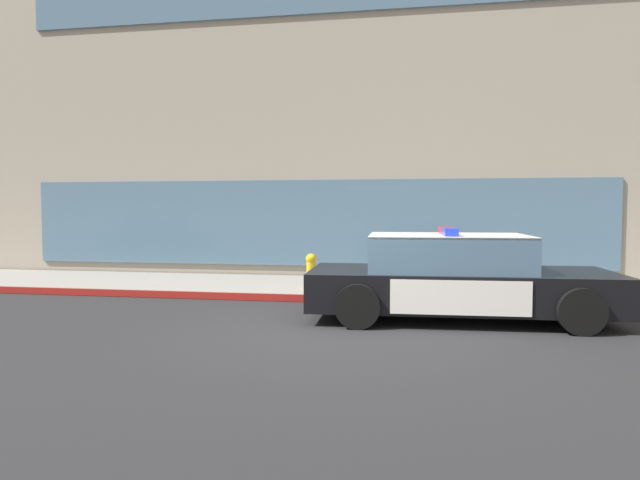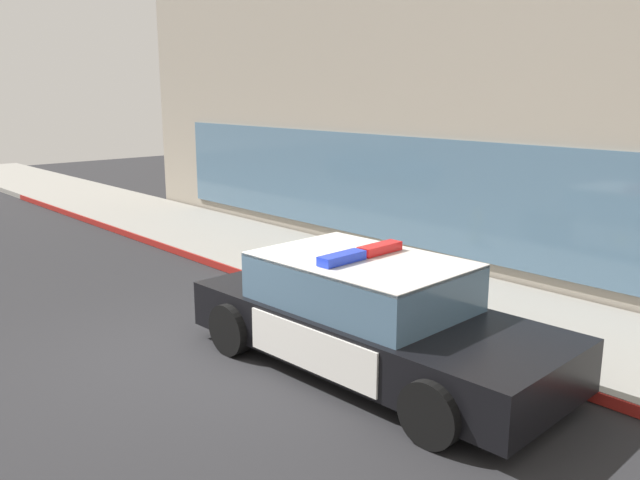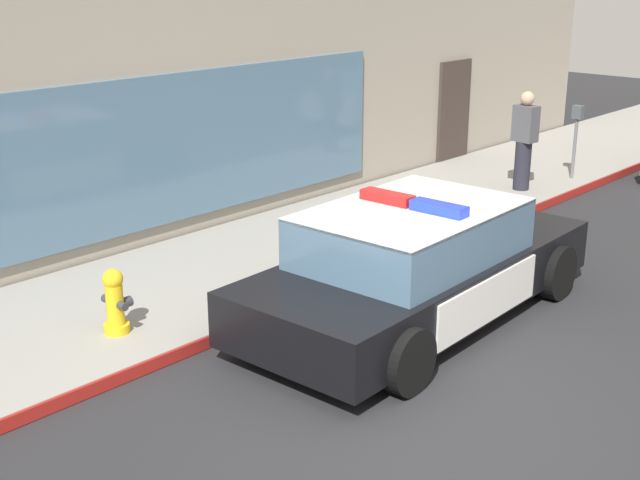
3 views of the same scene
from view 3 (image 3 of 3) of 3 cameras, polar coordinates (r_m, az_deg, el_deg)
ground at (r=8.06m, az=6.52°, el=-11.65°), size 48.00×48.00×0.00m
sidewalk at (r=10.63m, az=-11.15°, el=-3.77°), size 48.00×2.95×0.15m
curb_red_paint at (r=9.55m, az=-5.79°, el=-6.11°), size 28.80×0.04×0.14m
police_cruiser at (r=9.83m, az=6.49°, el=-1.60°), size 4.90×2.28×1.49m
fire_hydrant at (r=9.44m, az=-13.50°, el=-4.04°), size 0.34×0.39×0.73m
pedestrian_on_sidewalk at (r=15.22m, az=13.46°, el=6.46°), size 0.31×0.43×1.71m
parking_meter at (r=16.24m, az=16.72°, el=7.15°), size 0.12×0.18×1.34m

